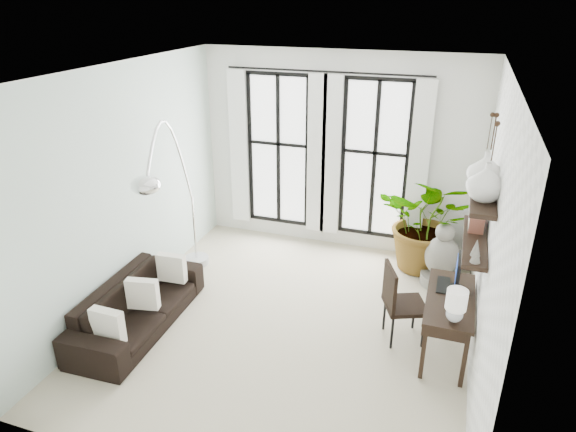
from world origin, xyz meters
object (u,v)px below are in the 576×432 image
at_px(desk_chair, 398,299).
at_px(buddha, 442,259).
at_px(sofa, 138,305).
at_px(desk, 450,303).
at_px(arc_lamp, 169,161).
at_px(plant, 428,222).

distance_m(desk_chair, buddha, 1.59).
relative_size(sofa, desk, 1.67).
bearing_deg(desk, desk_chair, 169.55).
bearing_deg(arc_lamp, plant, 29.90).
bearing_deg(desk, buddha, 95.37).
distance_m(desk_chair, arc_lamp, 3.37).
height_order(sofa, desk, desk).
relative_size(desk_chair, buddha, 1.03).
relative_size(desk, desk_chair, 1.26).
height_order(desk, desk_chair, desk).
bearing_deg(buddha, plant, 121.75).
height_order(plant, desk, plant).
bearing_deg(desk_chair, plant, 62.21).
bearing_deg(buddha, arc_lamp, -157.61).
bearing_deg(sofa, desk_chair, -77.52).
bearing_deg(arc_lamp, sofa, -96.59).
height_order(sofa, plant, plant).
bearing_deg(plant, desk, -78.61).
distance_m(sofa, desk_chair, 3.27).
relative_size(arc_lamp, buddha, 2.59).
height_order(plant, desk_chair, plant).
height_order(desk, arc_lamp, arc_lamp).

